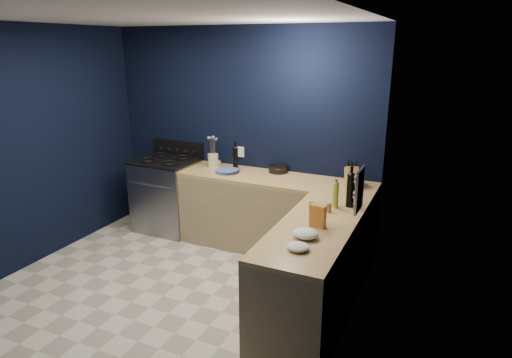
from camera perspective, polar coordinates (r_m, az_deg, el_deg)
The scene contains 28 objects.
floor at distance 4.55m, azimuth -12.02°, elevation -14.84°, with size 3.50×3.50×0.02m, color beige.
ceiling at distance 3.88m, azimuth -14.56°, elevation 20.13°, with size 3.50×3.50×0.02m, color silver.
wall_back at distance 5.48m, azimuth -1.93°, elevation 5.86°, with size 3.50×0.02×2.60m, color black.
wall_right at distance 3.29m, azimuth 12.00°, elevation -2.30°, with size 0.02×3.50×2.60m, color black.
wall_left at distance 5.27m, azimuth -28.60°, elevation 3.29°, with size 0.02×3.50×2.60m, color black.
cab_back at distance 5.20m, azimuth 2.50°, elevation -4.78°, with size 2.30×0.63×0.86m, color #998259.
top_back at distance 5.05m, azimuth 2.57°, elevation -0.04°, with size 2.30×0.63×0.04m, color olive.
cab_right at distance 3.97m, azimuth 7.50°, elevation -12.29°, with size 0.63×1.67×0.86m, color #998259.
top_right at distance 3.77m, azimuth 7.76°, elevation -6.33°, with size 0.63×1.67×0.04m, color olive.
gas_range at distance 5.89m, azimuth -11.47°, elevation -2.14°, with size 0.76×0.66×0.92m, color gray.
oven_door at distance 5.66m, azimuth -13.32°, elevation -3.19°, with size 0.59×0.02×0.42m, color black.
cooktop at distance 5.75m, azimuth -11.75°, elevation 2.33°, with size 0.76×0.66×0.03m, color black.
backguard at distance 5.96m, azimuth -10.12°, elevation 3.99°, with size 0.76×0.06×0.20m, color black.
spice_panel at distance 3.84m, azimuth 13.39°, elevation -1.42°, with size 0.02×0.28×0.38m, color gray.
wall_outlet at distance 5.50m, azimuth -2.01°, elevation 3.57°, with size 0.09×0.02×0.13m, color white.
plate_stack at distance 5.26m, azimuth -3.79°, elevation 1.07°, with size 0.28×0.28×0.04m, color #405EA0.
ramekin at distance 5.65m, azimuth -5.10°, elevation 2.18°, with size 0.09×0.09×0.04m, color white.
utensil_crock at distance 5.50m, azimuth -5.63°, elevation 2.45°, with size 0.13×0.13×0.16m, color #EDECBD.
wine_bottle_back at distance 5.35m, azimuth -2.71°, elevation 2.67°, with size 0.07×0.07×0.27m, color black.
lemon_basket at distance 5.25m, azimuth 2.94°, elevation 1.35°, with size 0.23×0.23×0.09m, color black.
knife_block at distance 4.80m, azimuth 12.36°, elevation 0.25°, with size 0.12×0.20×0.22m, color olive.
wine_bottle_right at distance 4.20m, azimuth 12.24°, elevation -1.52°, with size 0.08×0.08×0.31m, color black.
oil_bottle at distance 4.16m, azimuth 10.36°, elevation -2.09°, with size 0.06×0.06×0.25m, color #98AF37.
spice_jar_near at distance 4.06m, azimuth 7.23°, elevation -3.56°, with size 0.04×0.04×0.09m, color olive.
spice_jar_far at distance 4.06m, azimuth 9.54°, elevation -3.72°, with size 0.04×0.04×0.09m, color olive.
crouton_bag at distance 3.71m, azimuth 8.09°, elevation -4.81°, with size 0.13×0.06×0.19m, color red.
towel_front at distance 3.51m, azimuth 6.47°, elevation -7.10°, with size 0.21×0.18×0.07m, color white.
towel_end at distance 3.32m, azimuth 5.50°, elevation -8.81°, with size 0.18×0.16×0.05m, color white.
Camera 1 is at (2.40, -3.04, 2.38)m, focal length 30.59 mm.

